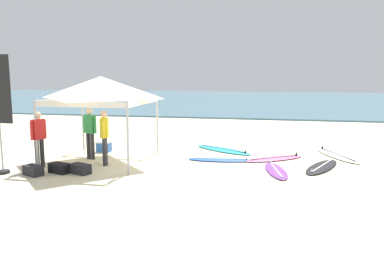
{
  "coord_description": "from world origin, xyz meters",
  "views": [
    {
      "loc": [
        2.74,
        -11.08,
        2.81
      ],
      "look_at": [
        0.27,
        1.19,
        1.0
      ],
      "focal_mm": 34.84,
      "sensor_mm": 36.0,
      "label": 1
    }
  ],
  "objects_px": {
    "surfboard_pink": "(274,158)",
    "surfboard_cyan": "(223,150)",
    "surfboard_black": "(322,167)",
    "banner_flag": "(3,119)",
    "surfboard_white": "(337,155)",
    "person_red": "(39,136)",
    "gear_bag_by_pole": "(60,168)",
    "surfboard_purple": "(276,170)",
    "cooler_box": "(104,147)",
    "person_yellow": "(104,134)",
    "gear_bag_near_tent": "(33,170)",
    "person_green": "(90,130)",
    "surfboard_blue": "(220,160)",
    "gear_bag_on_sand": "(80,169)",
    "canopy_tent": "(101,88)"
  },
  "relations": [
    {
      "from": "surfboard_black",
      "to": "surfboard_purple",
      "type": "height_order",
      "value": "same"
    },
    {
      "from": "canopy_tent",
      "to": "person_red",
      "type": "relative_size",
      "value": 1.75
    },
    {
      "from": "surfboard_black",
      "to": "gear_bag_near_tent",
      "type": "distance_m",
      "value": 8.43
    },
    {
      "from": "person_red",
      "to": "gear_bag_near_tent",
      "type": "distance_m",
      "value": 1.21
    },
    {
      "from": "gear_bag_on_sand",
      "to": "person_red",
      "type": "bearing_deg",
      "value": 165.99
    },
    {
      "from": "gear_bag_by_pole",
      "to": "cooler_box",
      "type": "relative_size",
      "value": 1.2
    },
    {
      "from": "surfboard_cyan",
      "to": "banner_flag",
      "type": "height_order",
      "value": "banner_flag"
    },
    {
      "from": "surfboard_purple",
      "to": "surfboard_white",
      "type": "xyz_separation_m",
      "value": [
        2.12,
        2.55,
        -0.0
      ]
    },
    {
      "from": "surfboard_cyan",
      "to": "person_red",
      "type": "relative_size",
      "value": 1.43
    },
    {
      "from": "surfboard_white",
      "to": "banner_flag",
      "type": "distance_m",
      "value": 10.69
    },
    {
      "from": "person_green",
      "to": "gear_bag_by_pole",
      "type": "relative_size",
      "value": 2.85
    },
    {
      "from": "banner_flag",
      "to": "cooler_box",
      "type": "xyz_separation_m",
      "value": [
        1.44,
        3.36,
        -1.38
      ]
    },
    {
      "from": "surfboard_blue",
      "to": "gear_bag_near_tent",
      "type": "distance_m",
      "value": 5.68
    },
    {
      "from": "gear_bag_near_tent",
      "to": "surfboard_pink",
      "type": "bearing_deg",
      "value": 26.47
    },
    {
      "from": "surfboard_blue",
      "to": "surfboard_pink",
      "type": "xyz_separation_m",
      "value": [
        1.75,
        0.51,
        -0.0
      ]
    },
    {
      "from": "person_yellow",
      "to": "banner_flag",
      "type": "height_order",
      "value": "banner_flag"
    },
    {
      "from": "surfboard_white",
      "to": "surfboard_cyan",
      "type": "relative_size",
      "value": 1.06
    },
    {
      "from": "canopy_tent",
      "to": "gear_bag_by_pole",
      "type": "distance_m",
      "value": 2.89
    },
    {
      "from": "person_yellow",
      "to": "banner_flag",
      "type": "bearing_deg",
      "value": -147.53
    },
    {
      "from": "person_yellow",
      "to": "gear_bag_by_pole",
      "type": "xyz_separation_m",
      "value": [
        -0.9,
        -1.12,
        -0.85
      ]
    },
    {
      "from": "surfboard_white",
      "to": "gear_bag_near_tent",
      "type": "bearing_deg",
      "value": -154.03
    },
    {
      "from": "surfboard_purple",
      "to": "person_yellow",
      "type": "height_order",
      "value": "person_yellow"
    },
    {
      "from": "person_green",
      "to": "gear_bag_on_sand",
      "type": "height_order",
      "value": "person_green"
    },
    {
      "from": "gear_bag_by_pole",
      "to": "canopy_tent",
      "type": "bearing_deg",
      "value": 72.54
    },
    {
      "from": "surfboard_pink",
      "to": "gear_bag_by_pole",
      "type": "relative_size",
      "value": 3.57
    },
    {
      "from": "surfboard_cyan",
      "to": "banner_flag",
      "type": "relative_size",
      "value": 0.72
    },
    {
      "from": "person_red",
      "to": "gear_bag_by_pole",
      "type": "bearing_deg",
      "value": -25.32
    },
    {
      "from": "banner_flag",
      "to": "gear_bag_by_pole",
      "type": "height_order",
      "value": "banner_flag"
    },
    {
      "from": "surfboard_purple",
      "to": "gear_bag_near_tent",
      "type": "bearing_deg",
      "value": -165.4
    },
    {
      "from": "person_red",
      "to": "surfboard_purple",
      "type": "bearing_deg",
      "value": 7.67
    },
    {
      "from": "surfboard_black",
      "to": "gear_bag_on_sand",
      "type": "relative_size",
      "value": 3.81
    },
    {
      "from": "person_green",
      "to": "cooler_box",
      "type": "distance_m",
      "value": 1.42
    },
    {
      "from": "surfboard_pink",
      "to": "gear_bag_near_tent",
      "type": "bearing_deg",
      "value": -153.53
    },
    {
      "from": "gear_bag_by_pole",
      "to": "cooler_box",
      "type": "xyz_separation_m",
      "value": [
        -0.0,
        2.99,
        0.06
      ]
    },
    {
      "from": "surfboard_pink",
      "to": "surfboard_white",
      "type": "distance_m",
      "value": 2.34
    },
    {
      "from": "surfboard_pink",
      "to": "surfboard_white",
      "type": "relative_size",
      "value": 0.83
    },
    {
      "from": "surfboard_black",
      "to": "banner_flag",
      "type": "bearing_deg",
      "value": -164.59
    },
    {
      "from": "surfboard_cyan",
      "to": "cooler_box",
      "type": "relative_size",
      "value": 4.89
    },
    {
      "from": "canopy_tent",
      "to": "cooler_box",
      "type": "height_order",
      "value": "canopy_tent"
    },
    {
      "from": "person_red",
      "to": "gear_bag_on_sand",
      "type": "height_order",
      "value": "person_red"
    },
    {
      "from": "surfboard_white",
      "to": "person_red",
      "type": "xyz_separation_m",
      "value": [
        -9.12,
        -3.49,
        0.95
      ]
    },
    {
      "from": "surfboard_pink",
      "to": "banner_flag",
      "type": "distance_m",
      "value": 8.37
    },
    {
      "from": "surfboard_pink",
      "to": "surfboard_cyan",
      "type": "xyz_separation_m",
      "value": [
        -1.84,
        1.11,
        -0.0
      ]
    },
    {
      "from": "gear_bag_on_sand",
      "to": "surfboard_black",
      "type": "bearing_deg",
      "value": 16.61
    },
    {
      "from": "surfboard_cyan",
      "to": "gear_bag_near_tent",
      "type": "xyz_separation_m",
      "value": [
        -4.84,
        -4.43,
        0.1
      ]
    },
    {
      "from": "banner_flag",
      "to": "surfboard_blue",
      "type": "bearing_deg",
      "value": 25.9
    },
    {
      "from": "surfboard_purple",
      "to": "gear_bag_on_sand",
      "type": "xyz_separation_m",
      "value": [
        -5.48,
        -1.32,
        0.1
      ]
    },
    {
      "from": "surfboard_pink",
      "to": "surfboard_blue",
      "type": "bearing_deg",
      "value": -163.68
    },
    {
      "from": "surfboard_purple",
      "to": "banner_flag",
      "type": "bearing_deg",
      "value": -167.02
    },
    {
      "from": "gear_bag_on_sand",
      "to": "cooler_box",
      "type": "xyz_separation_m",
      "value": [
        -0.63,
        2.95,
        0.06
      ]
    }
  ]
}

